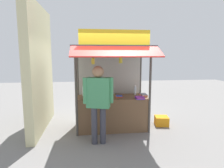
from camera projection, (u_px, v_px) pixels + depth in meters
ground_plane at (112, 128)px, 5.35m from camera, size 20.00×20.00×0.00m
stall_counter at (112, 113)px, 5.29m from camera, size 1.85×0.80×0.89m
stall_structure at (111, 71)px, 5.25m from camera, size 2.05×1.67×2.59m
water_bottle_front_left at (96, 91)px, 5.32m from camera, size 0.09×0.09×0.31m
water_bottle_far_right at (87, 92)px, 5.30m from camera, size 0.07×0.07×0.26m
water_bottle_left at (84, 91)px, 5.35m from camera, size 0.08×0.08×0.30m
water_bottle_far_left at (135, 90)px, 5.50m from camera, size 0.08×0.08×0.27m
magazine_stack_back_right at (92, 98)px, 4.96m from camera, size 0.26×0.28×0.07m
magazine_stack_mid_right at (119, 96)px, 5.22m from camera, size 0.21×0.25×0.03m
magazine_stack_right at (143, 95)px, 5.29m from camera, size 0.19×0.30×0.07m
magazine_stack_rear_center at (140, 98)px, 5.00m from camera, size 0.24×0.29×0.05m
banana_bunch_inner_right at (121, 60)px, 4.61m from camera, size 0.11×0.11×0.30m
banana_bunch_inner_left at (93, 61)px, 4.54m from camera, size 0.10×0.10×0.32m
vendor_person at (98, 98)px, 4.28m from camera, size 0.67×0.35×1.77m
plastic_crate at (161, 121)px, 5.58m from camera, size 0.42×0.42×0.26m
neighbour_wall at (40, 69)px, 5.19m from camera, size 0.20×2.40×3.28m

